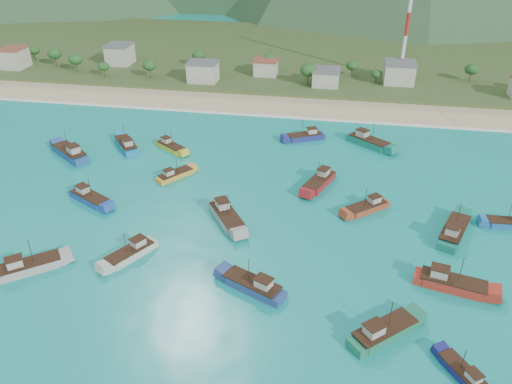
% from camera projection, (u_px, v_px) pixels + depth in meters
% --- Properties ---
extents(ground, '(600.00, 600.00, 0.00)m').
position_uv_depth(ground, '(203.00, 250.00, 93.91)').
color(ground, '#0D9690').
rests_on(ground, ground).
extents(beach, '(400.00, 18.00, 1.20)m').
position_uv_depth(beach, '(267.00, 105.00, 161.15)').
color(beach, beige).
rests_on(beach, ground).
extents(land, '(400.00, 110.00, 2.40)m').
position_uv_depth(land, '(288.00, 55.00, 213.07)').
color(land, '#385123').
rests_on(land, ground).
extents(surf_line, '(400.00, 2.50, 0.08)m').
position_uv_depth(surf_line, '(262.00, 115.00, 153.07)').
color(surf_line, white).
rests_on(surf_line, ground).
extents(village, '(223.33, 27.71, 7.12)m').
position_uv_depth(village, '(303.00, 70.00, 178.18)').
color(village, beige).
rests_on(village, ground).
extents(vegetation, '(275.13, 24.94, 8.47)m').
position_uv_depth(vegetation, '(289.00, 69.00, 178.48)').
color(vegetation, '#235623').
rests_on(vegetation, ground).
extents(radio_tower, '(1.20, 1.20, 46.16)m').
position_uv_depth(radio_tower, '(409.00, 12.00, 166.97)').
color(radio_tower, red).
rests_on(radio_tower, ground).
extents(boat_0, '(11.00, 9.67, 6.71)m').
position_uv_depth(boat_0, '(29.00, 267.00, 88.25)').
color(boat_0, '#AAA29C').
rests_on(boat_0, ground).
extents(boat_1, '(9.70, 8.78, 5.99)m').
position_uv_depth(boat_1, '(367.00, 208.00, 105.53)').
color(boat_1, '#A43E23').
rests_on(boat_1, ground).
extents(boat_2, '(6.65, 8.27, 4.91)m').
position_uv_depth(boat_2, '(464.00, 374.00, 68.57)').
color(boat_2, navy).
rests_on(boat_2, ground).
extents(boat_3, '(11.66, 7.79, 6.68)m').
position_uv_depth(boat_3, '(253.00, 286.00, 83.83)').
color(boat_3, navy).
rests_on(boat_3, ground).
extents(boat_4, '(7.47, 11.95, 6.80)m').
position_uv_depth(boat_4, '(319.00, 182.00, 114.79)').
color(boat_4, maroon).
rests_on(boat_4, ground).
extents(boat_7, '(9.64, 8.05, 5.78)m').
position_uv_depth(boat_7, '(171.00, 147.00, 131.66)').
color(boat_7, gold).
rests_on(boat_7, ground).
extents(boat_8, '(7.72, 8.96, 5.43)m').
position_uv_depth(boat_8, '(175.00, 175.00, 118.20)').
color(boat_8, gold).
rests_on(boat_8, ground).
extents(boat_10, '(12.79, 10.91, 7.72)m').
position_uv_depth(boat_10, '(70.00, 153.00, 127.61)').
color(boat_10, '#224E91').
rests_on(boat_10, ground).
extents(boat_11, '(10.72, 7.20, 6.15)m').
position_uv_depth(boat_11, '(305.00, 137.00, 137.24)').
color(boat_11, navy).
rests_on(boat_11, ground).
extents(boat_13, '(11.08, 7.96, 6.41)m').
position_uv_depth(boat_13, '(90.00, 198.00, 108.70)').
color(boat_13, '#204CA6').
rests_on(boat_13, ground).
extents(boat_14, '(9.64, 11.12, 6.76)m').
position_uv_depth(boat_14, '(126.00, 145.00, 132.17)').
color(boat_14, '#147EBD').
rests_on(boat_14, ground).
extents(boat_15, '(12.19, 10.44, 7.37)m').
position_uv_depth(boat_15, '(369.00, 142.00, 133.66)').
color(boat_15, '#167A67').
rests_on(boat_15, ground).
extents(boat_16, '(7.95, 10.45, 6.12)m').
position_uv_depth(boat_16, '(131.00, 254.00, 91.75)').
color(boat_16, beige).
rests_on(boat_16, ground).
extents(boat_19, '(12.45, 6.24, 7.06)m').
position_uv_depth(boat_19, '(451.00, 284.00, 84.22)').
color(boat_19, red).
rests_on(boat_19, ground).
extents(boat_22, '(9.64, 3.30, 5.62)m').
position_uv_depth(boat_22, '(510.00, 224.00, 100.38)').
color(boat_22, '#1F60A5').
rests_on(boat_22, ground).
extents(boat_23, '(9.75, 12.10, 7.18)m').
position_uv_depth(boat_23, '(226.00, 217.00, 102.07)').
color(boat_23, '#A39A93').
rests_on(boat_23, ground).
extents(boat_26, '(11.07, 10.31, 6.91)m').
position_uv_depth(boat_26, '(383.00, 332.00, 74.75)').
color(boat_26, '#1C7352').
rests_on(boat_26, ground).
extents(boat_28, '(8.15, 12.94, 7.37)m').
position_uv_depth(boat_28, '(454.00, 232.00, 97.36)').
color(boat_28, '#12725C').
rests_on(boat_28, ground).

